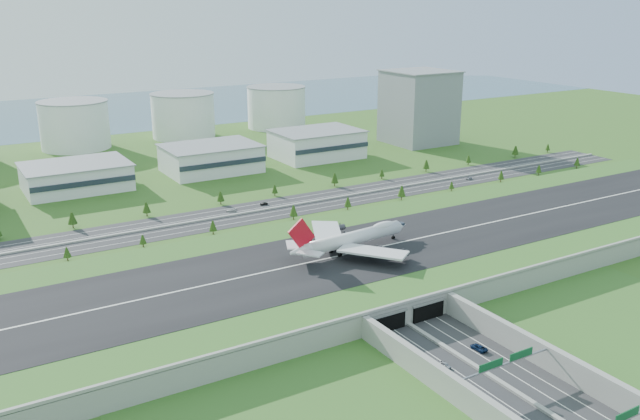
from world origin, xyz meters
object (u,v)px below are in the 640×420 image
car_6 (469,178)px  car_7 (231,210)px  office_tower (419,107)px  boeing_747 (352,238)px  car_5 (264,204)px  car_0 (445,365)px  car_2 (479,348)px

car_6 → car_7: bearing=61.9°
office_tower → car_6: office_tower is taller
boeing_747 → car_7: (-11.00, 99.07, -12.57)m
office_tower → car_5: (-179.59, -91.22, -26.66)m
car_6 → car_7: car_7 is taller
office_tower → car_0: (-207.75, -273.23, -26.66)m
car_2 → boeing_747: bearing=-95.4°
car_2 → car_7: car_2 is taller
office_tower → car_5: office_tower is taller
car_7 → boeing_747: bearing=23.3°
office_tower → car_6: bearing=-112.6°
boeing_747 → car_0: 84.16m
car_2 → car_5: 179.88m
car_0 → office_tower: bearing=44.4°
boeing_747 → car_2: 79.54m
car_0 → car_6: bearing=37.1°
car_5 → car_6: 135.90m
office_tower → car_7: bearing=-155.0°
boeing_747 → car_5: size_ratio=14.25×
car_6 → car_2: bearing=115.1°
office_tower → car_7: 222.07m
office_tower → car_5: 203.18m
boeing_747 → office_tower: bearing=39.8°
car_2 → car_7: bearing=-90.7°
office_tower → car_5: size_ratio=12.62×
office_tower → car_7: (-199.84, -93.13, -26.60)m
office_tower → boeing_747: size_ratio=0.89×
car_0 → car_5: bearing=72.8°
car_0 → car_6: (163.13, 166.12, 0.03)m
office_tower → car_2: (-191.57, -270.71, -26.54)m
office_tower → boeing_747: (-188.84, -192.20, -14.03)m
car_7 → car_2: bearing=19.7°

